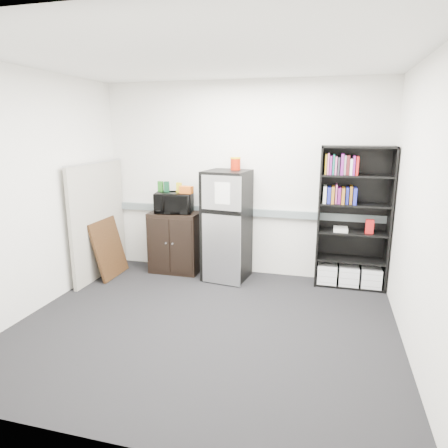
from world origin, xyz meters
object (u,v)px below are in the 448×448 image
bookshelf (353,219)px  microwave (174,203)px  refrigerator (227,226)px  cabinet (176,242)px  cubicle_partition (99,220)px

bookshelf → microwave: (-2.45, -0.08, 0.12)m
microwave → bookshelf: bearing=-9.6°
bookshelf → refrigerator: size_ratio=1.22×
cabinet → refrigerator: refrigerator is taller
bookshelf → cubicle_partition: bookshelf is taller
cabinet → refrigerator: size_ratio=0.59×
cabinet → microwave: 0.59m
bookshelf → refrigerator: (-1.66, -0.14, -0.16)m
microwave → refrigerator: 0.84m
cabinet → microwave: size_ratio=1.70×
bookshelf → cubicle_partition: size_ratio=1.14×
cubicle_partition → cabinet: cubicle_partition is taller
microwave → cabinet: bearing=78.5°
cubicle_partition → bookshelf: bearing=8.1°
cubicle_partition → microwave: cubicle_partition is taller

